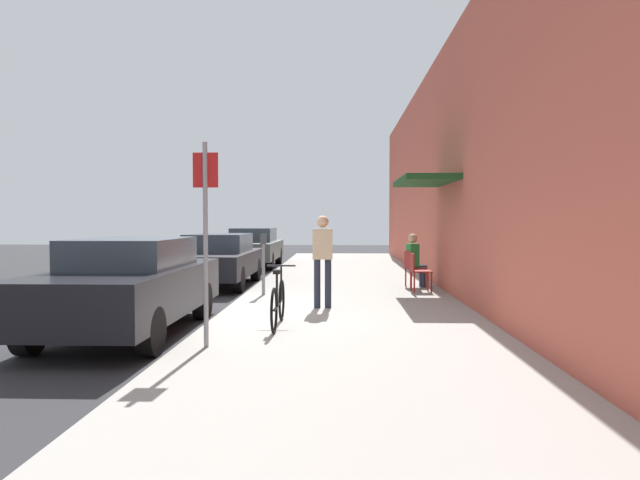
{
  "coord_description": "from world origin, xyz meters",
  "views": [
    {
      "loc": [
        2.1,
        -9.54,
        1.74
      ],
      "look_at": [
        1.58,
        5.22,
        1.22
      ],
      "focal_mm": 31.81,
      "sensor_mm": 36.0,
      "label": 1
    }
  ],
  "objects_px": {
    "parked_car_0": "(129,285)",
    "parked_car_1": "(218,259)",
    "parking_meter": "(263,259)",
    "bicycle_0": "(278,303)",
    "cafe_chair_1": "(413,266)",
    "pedestrian_standing": "(323,254)",
    "seated_patron_1": "(415,258)",
    "parked_car_2": "(253,247)",
    "cafe_chair_0": "(418,270)",
    "street_sign": "(206,228)"
  },
  "relations": [
    {
      "from": "bicycle_0",
      "to": "cafe_chair_1",
      "type": "bearing_deg",
      "value": 62.52
    },
    {
      "from": "street_sign",
      "to": "pedestrian_standing",
      "type": "height_order",
      "value": "street_sign"
    },
    {
      "from": "parked_car_1",
      "to": "cafe_chair_1",
      "type": "distance_m",
      "value": 5.07
    },
    {
      "from": "seated_patron_1",
      "to": "pedestrian_standing",
      "type": "xyz_separation_m",
      "value": [
        -2.13,
        -3.35,
        0.3
      ]
    },
    {
      "from": "seated_patron_1",
      "to": "street_sign",
      "type": "bearing_deg",
      "value": -118.04
    },
    {
      "from": "parked_car_2",
      "to": "bicycle_0",
      "type": "xyz_separation_m",
      "value": [
        2.26,
        -12.34,
        -0.26
      ]
    },
    {
      "from": "bicycle_0",
      "to": "parked_car_1",
      "type": "bearing_deg",
      "value": 109.92
    },
    {
      "from": "cafe_chair_1",
      "to": "pedestrian_standing",
      "type": "height_order",
      "value": "pedestrian_standing"
    },
    {
      "from": "parked_car_1",
      "to": "parking_meter",
      "type": "bearing_deg",
      "value": -59.35
    },
    {
      "from": "parked_car_1",
      "to": "seated_patron_1",
      "type": "bearing_deg",
      "value": -11.84
    },
    {
      "from": "pedestrian_standing",
      "to": "street_sign",
      "type": "bearing_deg",
      "value": -113.06
    },
    {
      "from": "parked_car_2",
      "to": "street_sign",
      "type": "bearing_deg",
      "value": -83.77
    },
    {
      "from": "street_sign",
      "to": "seated_patron_1",
      "type": "relative_size",
      "value": 2.02
    },
    {
      "from": "parked_car_0",
      "to": "parked_car_2",
      "type": "height_order",
      "value": "parked_car_0"
    },
    {
      "from": "parking_meter",
      "to": "seated_patron_1",
      "type": "bearing_deg",
      "value": 24.26
    },
    {
      "from": "parking_meter",
      "to": "bicycle_0",
      "type": "xyz_separation_m",
      "value": [
        0.71,
        -3.63,
        -0.41
      ]
    },
    {
      "from": "cafe_chair_1",
      "to": "pedestrian_standing",
      "type": "distance_m",
      "value": 3.96
    },
    {
      "from": "bicycle_0",
      "to": "seated_patron_1",
      "type": "xyz_separation_m",
      "value": [
        2.75,
        5.19,
        0.34
      ]
    },
    {
      "from": "parked_car_2",
      "to": "cafe_chair_0",
      "type": "height_order",
      "value": "parked_car_2"
    },
    {
      "from": "parked_car_1",
      "to": "parked_car_2",
      "type": "xyz_separation_m",
      "value": [
        -0.0,
        6.09,
        0.03
      ]
    },
    {
      "from": "cafe_chair_1",
      "to": "seated_patron_1",
      "type": "height_order",
      "value": "seated_patron_1"
    },
    {
      "from": "cafe_chair_0",
      "to": "cafe_chair_1",
      "type": "relative_size",
      "value": 1.0
    },
    {
      "from": "cafe_chair_1",
      "to": "cafe_chair_0",
      "type": "bearing_deg",
      "value": -90.09
    },
    {
      "from": "parked_car_0",
      "to": "cafe_chair_0",
      "type": "height_order",
      "value": "parked_car_0"
    },
    {
      "from": "parked_car_1",
      "to": "bicycle_0",
      "type": "bearing_deg",
      "value": -70.08
    },
    {
      "from": "parked_car_0",
      "to": "parked_car_1",
      "type": "height_order",
      "value": "parked_car_0"
    },
    {
      "from": "parked_car_0",
      "to": "cafe_chair_1",
      "type": "xyz_separation_m",
      "value": [
        4.96,
        5.24,
        -0.13
      ]
    },
    {
      "from": "parked_car_2",
      "to": "parking_meter",
      "type": "xyz_separation_m",
      "value": [
        1.55,
        -8.71,
        0.14
      ]
    },
    {
      "from": "street_sign",
      "to": "parked_car_0",
      "type": "bearing_deg",
      "value": 137.83
    },
    {
      "from": "parked_car_1",
      "to": "cafe_chair_1",
      "type": "height_order",
      "value": "parked_car_1"
    },
    {
      "from": "parked_car_0",
      "to": "parking_meter",
      "type": "relative_size",
      "value": 3.33
    },
    {
      "from": "street_sign",
      "to": "cafe_chair_0",
      "type": "xyz_separation_m",
      "value": [
        3.46,
        5.69,
        -1.02
      ]
    },
    {
      "from": "bicycle_0",
      "to": "cafe_chair_1",
      "type": "distance_m",
      "value": 5.84
    },
    {
      "from": "street_sign",
      "to": "cafe_chair_0",
      "type": "height_order",
      "value": "street_sign"
    },
    {
      "from": "parking_meter",
      "to": "cafe_chair_0",
      "type": "bearing_deg",
      "value": 10.76
    },
    {
      "from": "parking_meter",
      "to": "cafe_chair_0",
      "type": "relative_size",
      "value": 1.52
    },
    {
      "from": "street_sign",
      "to": "seated_patron_1",
      "type": "xyz_separation_m",
      "value": [
        3.52,
        6.61,
        -0.82
      ]
    },
    {
      "from": "bicycle_0",
      "to": "seated_patron_1",
      "type": "distance_m",
      "value": 5.89
    },
    {
      "from": "cafe_chair_1",
      "to": "pedestrian_standing",
      "type": "xyz_separation_m",
      "value": [
        -2.07,
        -3.34,
        0.5
      ]
    },
    {
      "from": "seated_patron_1",
      "to": "parking_meter",
      "type": "bearing_deg",
      "value": -155.74
    },
    {
      "from": "parked_car_2",
      "to": "cafe_chair_0",
      "type": "bearing_deg",
      "value": -58.39
    },
    {
      "from": "parked_car_2",
      "to": "parked_car_1",
      "type": "bearing_deg",
      "value": -90.0
    },
    {
      "from": "parked_car_2",
      "to": "cafe_chair_0",
      "type": "xyz_separation_m",
      "value": [
        4.96,
        -8.06,
        -0.12
      ]
    },
    {
      "from": "pedestrian_standing",
      "to": "bicycle_0",
      "type": "bearing_deg",
      "value": -108.63
    },
    {
      "from": "parked_car_1",
      "to": "bicycle_0",
      "type": "xyz_separation_m",
      "value": [
        2.26,
        -6.25,
        -0.24
      ]
    },
    {
      "from": "parked_car_1",
      "to": "pedestrian_standing",
      "type": "relative_size",
      "value": 2.59
    },
    {
      "from": "parked_car_2",
      "to": "cafe_chair_1",
      "type": "distance_m",
      "value": 8.71
    },
    {
      "from": "parked_car_0",
      "to": "cafe_chair_1",
      "type": "height_order",
      "value": "parked_car_0"
    },
    {
      "from": "seated_patron_1",
      "to": "pedestrian_standing",
      "type": "height_order",
      "value": "pedestrian_standing"
    },
    {
      "from": "parked_car_2",
      "to": "cafe_chair_0",
      "type": "relative_size",
      "value": 5.06
    }
  ]
}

